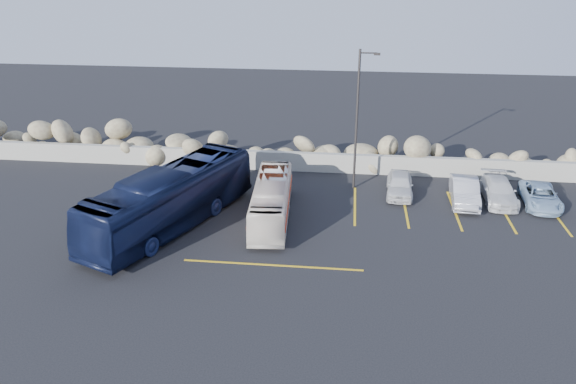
# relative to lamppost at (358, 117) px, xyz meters

# --- Properties ---
(ground) EXTENTS (90.00, 90.00, 0.00)m
(ground) POSITION_rel_lamppost_xyz_m (-2.56, -9.50, -4.30)
(ground) COLOR black
(ground) RESTS_ON ground
(seawall) EXTENTS (60.00, 0.40, 1.20)m
(seawall) POSITION_rel_lamppost_xyz_m (-2.56, 2.50, -3.70)
(seawall) COLOR gray
(seawall) RESTS_ON ground
(riprap_pile) EXTENTS (54.00, 2.80, 2.60)m
(riprap_pile) POSITION_rel_lamppost_xyz_m (-2.56, 3.70, -3.00)
(riprap_pile) COLOR #857357
(riprap_pile) RESTS_ON ground
(parking_lines) EXTENTS (18.16, 9.36, 0.01)m
(parking_lines) POSITION_rel_lamppost_xyz_m (2.09, -3.93, -4.29)
(parking_lines) COLOR gold
(parking_lines) RESTS_ON ground
(lamppost) EXTENTS (1.14, 0.18, 8.00)m
(lamppost) POSITION_rel_lamppost_xyz_m (0.00, 0.00, 0.00)
(lamppost) COLOR #312E2C
(lamppost) RESTS_ON ground
(vintage_bus) EXTENTS (2.18, 7.49, 2.06)m
(vintage_bus) POSITION_rel_lamppost_xyz_m (-4.24, -4.61, -3.26)
(vintage_bus) COLOR silver
(vintage_bus) RESTS_ON ground
(tour_coach) EXTENTS (6.51, 10.93, 3.01)m
(tour_coach) POSITION_rel_lamppost_xyz_m (-9.09, -6.01, -2.79)
(tour_coach) COLOR #0F1633
(tour_coach) RESTS_ON ground
(car_a) EXTENTS (1.65, 3.67, 1.22)m
(car_a) POSITION_rel_lamppost_xyz_m (2.54, -0.68, -3.68)
(car_a) COLOR silver
(car_a) RESTS_ON ground
(car_b) EXTENTS (1.69, 4.07, 1.31)m
(car_b) POSITION_rel_lamppost_xyz_m (6.00, -1.38, -3.64)
(car_b) COLOR #BBBABF
(car_b) RESTS_ON ground
(car_c) EXTENTS (1.78, 4.12, 1.18)m
(car_c) POSITION_rel_lamppost_xyz_m (7.92, -0.93, -3.71)
(car_c) COLOR silver
(car_c) RESTS_ON ground
(car_d) EXTENTS (2.07, 4.00, 1.08)m
(car_d) POSITION_rel_lamppost_xyz_m (10.04, -1.32, -3.76)
(car_d) COLOR #8EACC9
(car_d) RESTS_ON ground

